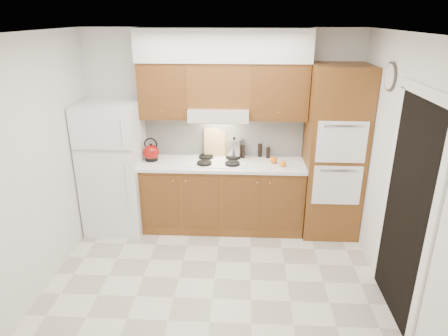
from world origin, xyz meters
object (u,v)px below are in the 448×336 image
fridge (114,168)px  kettle (151,152)px  stock_pot (234,148)px  oven_cabinet (334,153)px

fridge → kettle: (0.49, 0.08, 0.19)m
fridge → stock_pot: (1.57, 0.25, 0.22)m
oven_cabinet → stock_pot: (-1.27, 0.22, -0.02)m
oven_cabinet → kettle: oven_cabinet is taller
fridge → kettle: size_ratio=8.32×
kettle → oven_cabinet: bearing=6.8°
fridge → oven_cabinet: size_ratio=0.78×
fridge → kettle: fridge is taller
oven_cabinet → stock_pot: bearing=170.3°
kettle → stock_pot: bearing=17.0°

